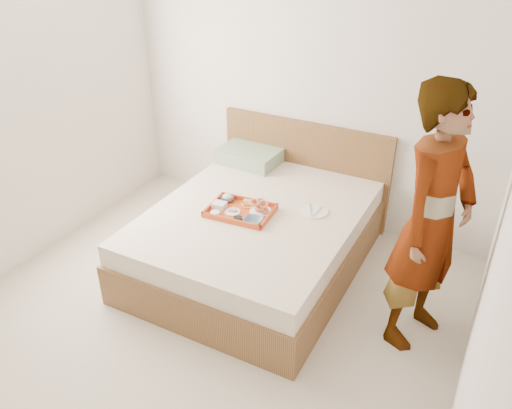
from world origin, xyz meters
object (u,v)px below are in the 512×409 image
object	(u,v)px
dinner_plate	(314,211)
person	(432,222)
bed	(256,238)
tray	(240,210)

from	to	relation	value
dinner_plate	person	world-z (taller)	person
bed	tray	size ratio (longest dim) A/B	3.96
tray	person	distance (m)	1.49
dinner_plate	person	distance (m)	1.07
bed	tray	distance (m)	0.32
bed	dinner_plate	xyz separation A→B (m)	(0.42, 0.19, 0.27)
bed	tray	world-z (taller)	tray
bed	tray	bearing A→B (deg)	-135.69
bed	dinner_plate	bearing A→B (deg)	24.89
dinner_plate	bed	bearing A→B (deg)	-155.11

